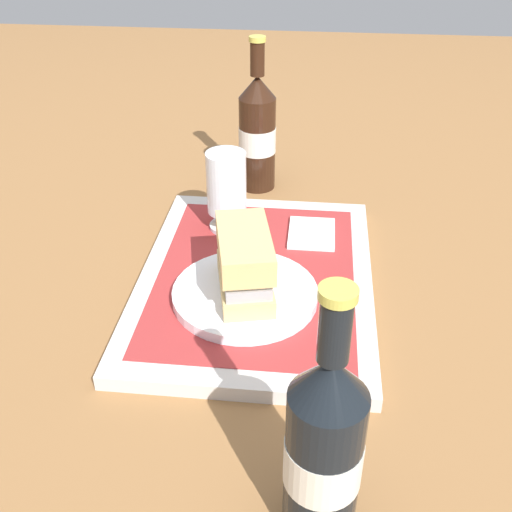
% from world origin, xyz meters
% --- Properties ---
extents(ground_plane, '(3.00, 3.00, 0.00)m').
position_xyz_m(ground_plane, '(0.00, 0.00, 0.00)').
color(ground_plane, olive).
extents(tray, '(0.44, 0.32, 0.02)m').
position_xyz_m(tray, '(0.00, 0.00, 0.01)').
color(tray, silver).
rests_on(tray, ground_plane).
extents(placemat, '(0.38, 0.27, 0.00)m').
position_xyz_m(placemat, '(0.00, 0.00, 0.02)').
color(placemat, '#9E2D2D').
rests_on(placemat, tray).
extents(plate, '(0.19, 0.19, 0.01)m').
position_xyz_m(plate, '(-0.06, 0.01, 0.03)').
color(plate, white).
rests_on(plate, placemat).
extents(sandwich, '(0.14, 0.09, 0.08)m').
position_xyz_m(sandwich, '(-0.06, 0.01, 0.08)').
color(sandwich, tan).
rests_on(sandwich, plate).
extents(beer_glass, '(0.06, 0.06, 0.12)m').
position_xyz_m(beer_glass, '(0.12, 0.06, 0.09)').
color(beer_glass, silver).
rests_on(beer_glass, placemat).
extents(napkin_folded, '(0.09, 0.07, 0.01)m').
position_xyz_m(napkin_folded, '(0.11, -0.07, 0.02)').
color(napkin_folded, white).
rests_on(napkin_folded, placemat).
extents(beer_bottle, '(0.07, 0.07, 0.27)m').
position_xyz_m(beer_bottle, '(0.31, 0.03, 0.10)').
color(beer_bottle, black).
rests_on(beer_bottle, ground_plane).
extents(second_bottle, '(0.07, 0.07, 0.27)m').
position_xyz_m(second_bottle, '(-0.36, -0.09, 0.10)').
color(second_bottle, black).
rests_on(second_bottle, ground_plane).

